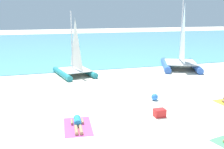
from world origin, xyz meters
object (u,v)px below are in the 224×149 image
object	(u,v)px
beach_ball	(155,97)
cooler_box	(160,113)
sunbather_center_left	(78,123)
sailboat_teal	(75,66)
towel_center_left	(78,126)
sailboat_blue	(181,58)

from	to	relation	value
beach_ball	cooler_box	distance (m)	2.26
sunbather_center_left	beach_ball	distance (m)	4.88
sailboat_teal	sunbather_center_left	world-z (taller)	sailboat_teal
sailboat_teal	beach_ball	distance (m)	7.62
towel_center_left	sunbather_center_left	xyz separation A→B (m)	(0.01, 0.07, 0.13)
sailboat_teal	beach_ball	bearing A→B (deg)	-76.21
sailboat_teal	towel_center_left	world-z (taller)	sailboat_teal
sailboat_teal	cooler_box	bearing A→B (deg)	-86.03
cooler_box	sunbather_center_left	bearing A→B (deg)	178.66
sailboat_blue	sailboat_teal	xyz separation A→B (m)	(-8.78, 0.15, -0.19)
sailboat_blue	cooler_box	size ratio (longest dim) A/B	11.89
sailboat_blue	cooler_box	xyz separation A→B (m)	(-6.42, -8.89, -0.71)
sailboat_teal	sailboat_blue	bearing A→B (deg)	-11.62
sailboat_blue	beach_ball	xyz separation A→B (m)	(-5.63, -6.77, -0.70)
sailboat_teal	cooler_box	xyz separation A→B (m)	(2.36, -9.04, -0.52)
beach_ball	cooler_box	world-z (taller)	beach_ball
towel_center_left	cooler_box	world-z (taller)	cooler_box
towel_center_left	sailboat_teal	bearing A→B (deg)	81.82
sailboat_blue	towel_center_left	distance (m)	13.45
sailboat_teal	sunbather_center_left	distance (m)	9.06
sailboat_blue	cooler_box	distance (m)	10.99
sunbather_center_left	towel_center_left	bearing A→B (deg)	-90.00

